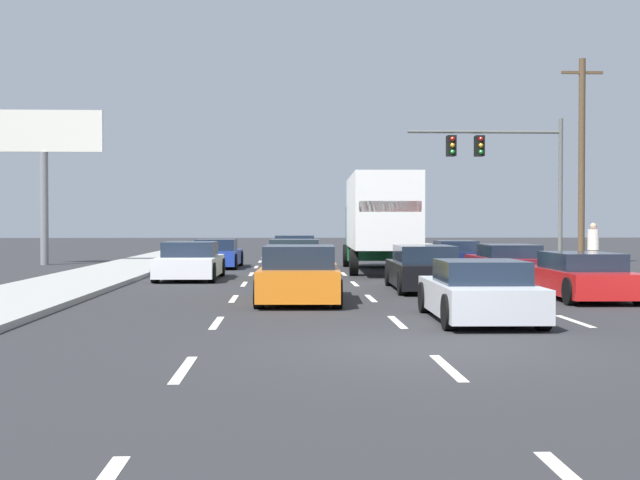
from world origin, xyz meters
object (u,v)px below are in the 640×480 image
(car_white, at_px, (190,262))
(car_yellow, at_px, (295,261))
(box_truck, at_px, (379,218))
(traffic_signal_mast, at_px, (498,158))
(car_red, at_px, (580,277))
(pedestrian_near_corner, at_px, (593,248))
(roadside_billboard, at_px, (44,151))
(car_gray, at_px, (295,253))
(car_black, at_px, (424,269))
(car_maroon, at_px, (506,263))
(car_orange, at_px, (300,276))
(car_navy, at_px, (455,255))
(utility_pole_mid, at_px, (582,160))
(car_blue, at_px, (217,255))
(car_silver, at_px, (479,293))

(car_white, height_order, car_yellow, car_yellow)
(box_truck, bearing_deg, traffic_signal_mast, 45.85)
(car_red, bearing_deg, pedestrian_near_corner, 67.48)
(roadside_billboard, bearing_deg, car_gray, -12.27)
(car_black, distance_m, car_maroon, 5.01)
(car_red, bearing_deg, traffic_signal_mast, 82.15)
(car_white, height_order, box_truck, box_truck)
(box_truck, bearing_deg, car_orange, -104.92)
(car_black, bearing_deg, car_gray, 105.82)
(car_gray, distance_m, traffic_signal_mast, 10.80)
(car_navy, distance_m, car_maroon, 7.82)
(car_black, distance_m, utility_pole_mid, 15.80)
(car_blue, xyz_separation_m, car_black, (6.77, -12.09, 0.04))
(box_truck, distance_m, utility_pole_mid, 10.11)
(traffic_signal_mast, relative_size, utility_pole_mid, 0.81)
(car_yellow, relative_size, car_silver, 1.01)
(traffic_signal_mast, distance_m, pedestrian_near_corner, 11.01)
(car_yellow, bearing_deg, car_red, -47.27)
(car_white, bearing_deg, car_red, -35.23)
(box_truck, height_order, roadside_billboard, roadside_billboard)
(car_white, distance_m, box_truck, 8.08)
(traffic_signal_mast, distance_m, utility_pole_mid, 4.12)
(car_gray, relative_size, car_orange, 0.99)
(car_maroon, relative_size, roadside_billboard, 0.68)
(car_silver, distance_m, utility_pole_mid, 22.09)
(box_truck, height_order, utility_pole_mid, utility_pole_mid)
(car_silver, bearing_deg, car_black, 88.89)
(car_black, bearing_deg, car_maroon, 48.54)
(car_orange, relative_size, pedestrian_near_corner, 2.58)
(car_blue, bearing_deg, car_silver, -71.14)
(car_blue, height_order, car_yellow, car_yellow)
(car_orange, bearing_deg, pedestrian_near_corner, 39.36)
(car_white, relative_size, car_silver, 1.09)
(car_yellow, height_order, car_red, car_yellow)
(car_orange, height_order, roadside_billboard, roadside_billboard)
(car_orange, bearing_deg, car_silver, -49.99)
(car_blue, bearing_deg, car_navy, -3.02)
(car_maroon, bearing_deg, utility_pole_mid, 57.40)
(pedestrian_near_corner, bearing_deg, car_yellow, -179.48)
(car_maroon, height_order, roadside_billboard, roadside_billboard)
(box_truck, bearing_deg, car_yellow, -129.74)
(box_truck, bearing_deg, car_white, -148.54)
(car_gray, relative_size, car_silver, 1.11)
(traffic_signal_mast, bearing_deg, car_red, -97.85)
(car_blue, xyz_separation_m, roadside_billboard, (-7.91, 2.63, 4.58))
(car_blue, bearing_deg, car_white, -92.10)
(utility_pole_mid, bearing_deg, car_gray, -179.28)
(car_navy, distance_m, traffic_signal_mast, 6.40)
(car_orange, distance_m, box_truck, 12.72)
(car_blue, xyz_separation_m, car_gray, (3.29, 0.19, 0.08))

